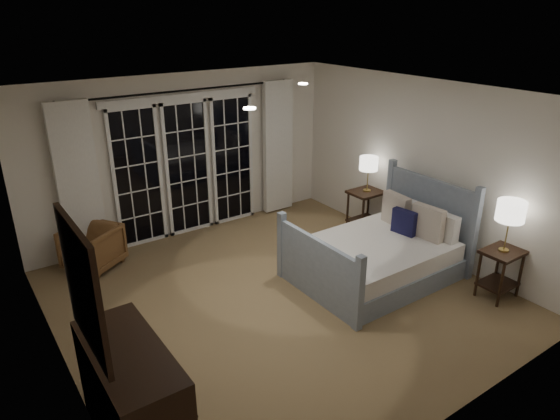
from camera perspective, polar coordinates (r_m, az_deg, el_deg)
floor at (r=6.36m, az=-0.23°, el=-9.86°), size 5.00×5.00×0.00m
ceiling at (r=5.46m, az=-0.27°, el=12.95°), size 5.00×5.00×0.00m
wall_left at (r=4.95m, az=-24.89°, el=-5.50°), size 0.02×5.00×2.50m
wall_right at (r=7.43m, az=15.86°, el=4.70°), size 0.02×5.00×2.50m
wall_back at (r=7.87m, az=-10.73°, el=6.14°), size 5.00×0.02×2.50m
wall_front at (r=4.21m, az=19.85°, el=-9.68°), size 5.00×0.02×2.50m
french_doors at (r=7.88m, az=-10.52°, el=4.95°), size 2.50×0.04×2.20m
curtain_rod at (r=7.57m, az=-10.95°, el=13.25°), size 3.50×0.03×0.03m
curtain_left at (r=7.31m, az=-22.06°, el=2.78°), size 0.55×0.10×2.25m
curtain_right at (r=8.58m, az=-0.25°, el=7.16°), size 0.55×0.10×2.25m
downlight_a at (r=6.41m, az=2.65°, el=14.22°), size 0.12×0.12×0.01m
downlight_b at (r=4.81m, az=-3.50°, el=11.52°), size 0.12×0.12×0.01m
bed at (r=6.81m, az=11.27°, el=-5.01°), size 2.07×1.47×1.20m
nightstand_left at (r=6.74m, az=23.90°, el=-5.92°), size 0.49×0.39×0.63m
nightstand_right at (r=8.03m, az=9.78°, el=0.59°), size 0.54×0.43×0.70m
lamp_left at (r=6.45m, az=24.89°, el=-0.15°), size 0.33×0.33×0.64m
lamp_right at (r=7.81m, az=10.10°, el=5.20°), size 0.29×0.29×0.55m
armchair at (r=7.36m, az=-20.66°, el=-4.03°), size 0.92×0.91×0.61m
dresser at (r=4.47m, az=-16.42°, el=-19.74°), size 0.55×1.29×0.91m
mirror at (r=3.80m, az=-21.58°, el=-8.29°), size 0.05×0.85×1.00m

